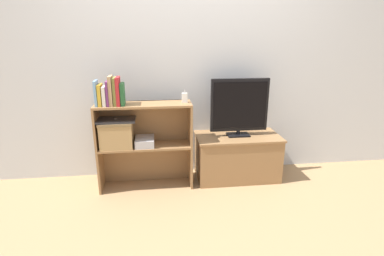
# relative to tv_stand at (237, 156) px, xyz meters

# --- Properties ---
(ground_plane) EXTENTS (16.00, 16.00, 0.00)m
(ground_plane) POSITION_rel_tv_stand_xyz_m (-0.48, -0.21, -0.23)
(ground_plane) COLOR #A37F56
(wall_back) EXTENTS (10.00, 0.05, 2.40)m
(wall_back) POSITION_rel_tv_stand_xyz_m (-0.48, 0.25, 0.97)
(wall_back) COLOR silver
(wall_back) RESTS_ON ground_plane
(tv_stand) EXTENTS (0.84, 0.45, 0.46)m
(tv_stand) POSITION_rel_tv_stand_xyz_m (0.00, 0.00, 0.00)
(tv_stand) COLOR olive
(tv_stand) RESTS_ON ground_plane
(tv) EXTENTS (0.57, 0.14, 0.57)m
(tv) POSITION_rel_tv_stand_xyz_m (-0.00, -0.00, 0.53)
(tv) COLOR black
(tv) RESTS_ON tv_stand
(bookshelf_lower_tier) EXTENTS (0.88, 0.27, 0.43)m
(bookshelf_lower_tier) POSITION_rel_tv_stand_xyz_m (-0.93, -0.02, 0.04)
(bookshelf_lower_tier) COLOR olive
(bookshelf_lower_tier) RESTS_ON ground_plane
(bookshelf_upper_tier) EXTENTS (0.88, 0.27, 0.40)m
(bookshelf_upper_tier) POSITION_rel_tv_stand_xyz_m (-0.93, -0.02, 0.46)
(bookshelf_upper_tier) COLOR olive
(bookshelf_upper_tier) RESTS_ON bookshelf_lower_tier
(book_skyblue) EXTENTS (0.02, 0.13, 0.22)m
(book_skyblue) POSITION_rel_tv_stand_xyz_m (-1.33, -0.11, 0.71)
(book_skyblue) COLOR #709ECC
(book_skyblue) RESTS_ON bookshelf_upper_tier
(book_mustard) EXTENTS (0.03, 0.15, 0.19)m
(book_mustard) POSITION_rel_tv_stand_xyz_m (-1.29, -0.11, 0.69)
(book_mustard) COLOR gold
(book_mustard) RESTS_ON bookshelf_upper_tier
(book_ivory) EXTENTS (0.03, 0.15, 0.17)m
(book_ivory) POSITION_rel_tv_stand_xyz_m (-1.26, -0.11, 0.69)
(book_ivory) COLOR silver
(book_ivory) RESTS_ON bookshelf_upper_tier
(book_plum) EXTENTS (0.02, 0.16, 0.22)m
(book_plum) POSITION_rel_tv_stand_xyz_m (-1.23, -0.11, 0.71)
(book_plum) COLOR #6B2D66
(book_plum) RESTS_ON bookshelf_upper_tier
(book_tan) EXTENTS (0.03, 0.15, 0.26)m
(book_tan) POSITION_rel_tv_stand_xyz_m (-1.20, -0.11, 0.73)
(book_tan) COLOR tan
(book_tan) RESTS_ON bookshelf_upper_tier
(book_olive) EXTENTS (0.03, 0.14, 0.25)m
(book_olive) POSITION_rel_tv_stand_xyz_m (-1.17, -0.11, 0.72)
(book_olive) COLOR olive
(book_olive) RESTS_ON bookshelf_upper_tier
(book_crimson) EXTENTS (0.03, 0.16, 0.25)m
(book_crimson) POSITION_rel_tv_stand_xyz_m (-1.14, -0.11, 0.73)
(book_crimson) COLOR #B22328
(book_crimson) RESTS_ON bookshelf_upper_tier
(book_forest) EXTENTS (0.03, 0.14, 0.20)m
(book_forest) POSITION_rel_tv_stand_xyz_m (-1.10, -0.11, 0.70)
(book_forest) COLOR #286638
(book_forest) RESTS_ON bookshelf_upper_tier
(baby_monitor) EXTENTS (0.05, 0.04, 0.12)m
(baby_monitor) POSITION_rel_tv_stand_xyz_m (-0.55, -0.08, 0.65)
(baby_monitor) COLOR white
(baby_monitor) RESTS_ON bookshelf_upper_tier
(storage_basket_left) EXTENTS (0.30, 0.24, 0.25)m
(storage_basket_left) POSITION_rel_tv_stand_xyz_m (-1.18, -0.09, 0.33)
(storage_basket_left) COLOR tan
(storage_basket_left) RESTS_ON bookshelf_lower_tier
(laptop) EXTENTS (0.36, 0.21, 0.02)m
(laptop) POSITION_rel_tv_stand_xyz_m (-1.18, -0.09, 0.46)
(laptop) COLOR #2D2D33
(laptop) RESTS_ON storage_basket_left
(magazine_stack) EXTENTS (0.17, 0.23, 0.07)m
(magazine_stack) POSITION_rel_tv_stand_xyz_m (-0.93, -0.09, 0.24)
(magazine_stack) COLOR #B2B2B7
(magazine_stack) RESTS_ON bookshelf_lower_tier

